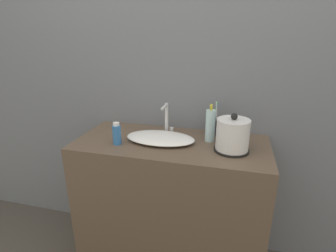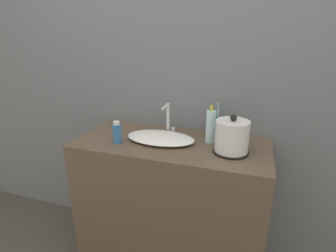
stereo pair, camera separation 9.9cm
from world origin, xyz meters
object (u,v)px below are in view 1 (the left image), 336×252
at_px(faucet, 167,118).
at_px(lotion_bottle, 210,125).
at_px(electric_kettle, 232,136).
at_px(toothbrush_cup, 214,126).
at_px(shampoo_bottle, 117,134).

xyz_separation_m(faucet, lotion_bottle, (0.29, -0.06, -0.01)).
xyz_separation_m(electric_kettle, toothbrush_cup, (-0.12, 0.23, -0.03)).
relative_size(electric_kettle, toothbrush_cup, 0.98).
distance_m(toothbrush_cup, shampoo_bottle, 0.62).
distance_m(electric_kettle, lotion_bottle, 0.18).
bearing_deg(lotion_bottle, shampoo_bottle, -160.30).
bearing_deg(faucet, lotion_bottle, -11.06).
bearing_deg(toothbrush_cup, electric_kettle, -62.64).
bearing_deg(faucet, shampoo_bottle, -134.59).
distance_m(faucet, electric_kettle, 0.45).
height_order(faucet, toothbrush_cup, toothbrush_cup).
xyz_separation_m(electric_kettle, shampoo_bottle, (-0.66, -0.07, -0.02)).
relative_size(toothbrush_cup, shampoo_bottle, 1.67).
height_order(toothbrush_cup, shampoo_bottle, toothbrush_cup).
height_order(electric_kettle, lotion_bottle, lotion_bottle).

